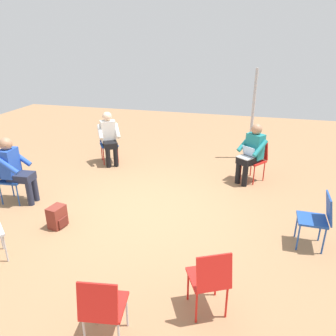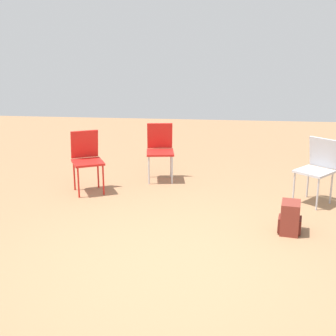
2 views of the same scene
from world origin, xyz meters
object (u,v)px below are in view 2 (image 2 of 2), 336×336
(chair_north, at_px, (160,147))
(chair_northeast, at_px, (317,166))
(backpack_near_laptop_user, at_px, (290,219))
(chair_northwest, at_px, (87,157))

(chair_north, xyz_separation_m, chair_northeast, (2.15, -0.79, 0.00))
(chair_northeast, relative_size, backpack_near_laptop_user, 2.36)
(chair_north, bearing_deg, chair_northwest, 26.46)
(chair_northwest, height_order, chair_north, same)
(chair_northeast, xyz_separation_m, backpack_near_laptop_user, (-0.47, -1.04, -0.34))
(chair_north, bearing_deg, backpack_near_laptop_user, 124.03)
(chair_northwest, distance_m, backpack_near_laptop_user, 2.89)
(chair_north, relative_size, chair_northeast, 1.00)
(chair_northeast, distance_m, backpack_near_laptop_user, 1.19)
(chair_north, distance_m, backpack_near_laptop_user, 2.51)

